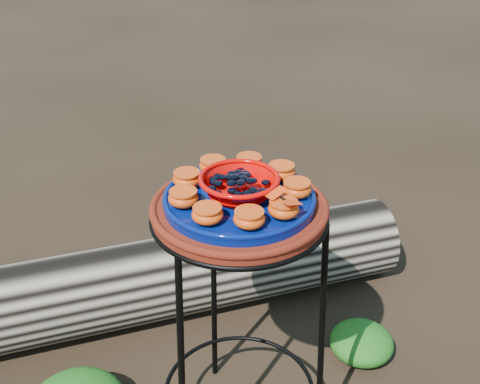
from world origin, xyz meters
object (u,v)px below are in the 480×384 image
object	(u,v)px
cobalt_plate	(239,200)
red_bowl	(239,187)
terracotta_saucer	(239,211)
driftwood_log	(191,273)
plant_stand	(239,334)

from	to	relation	value
cobalt_plate	red_bowl	bearing A→B (deg)	0.00
cobalt_plate	red_bowl	size ratio (longest dim) A/B	2.00
terracotta_saucer	cobalt_plate	xyz separation A→B (m)	(0.00, 0.00, 0.03)
driftwood_log	terracotta_saucer	bearing A→B (deg)	-92.56
red_bowl	driftwood_log	size ratio (longest dim) A/B	0.11
plant_stand	red_bowl	distance (m)	0.43
plant_stand	terracotta_saucer	bearing A→B (deg)	0.00
cobalt_plate	driftwood_log	distance (m)	0.82
terracotta_saucer	driftwood_log	size ratio (longest dim) A/B	0.26
driftwood_log	red_bowl	bearing A→B (deg)	-92.56
terracotta_saucer	red_bowl	world-z (taller)	red_bowl
cobalt_plate	red_bowl	distance (m)	0.03
plant_stand	driftwood_log	distance (m)	0.60
red_bowl	terracotta_saucer	bearing A→B (deg)	0.00
plant_stand	terracotta_saucer	size ratio (longest dim) A/B	1.78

